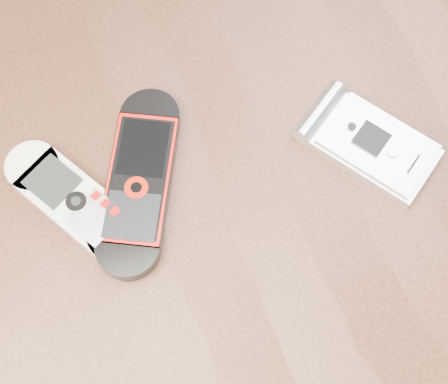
# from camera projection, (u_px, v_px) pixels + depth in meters

# --- Properties ---
(ground) EXTENTS (4.00, 4.00, 0.00)m
(ground) POSITION_uv_depth(u_px,v_px,m) (222.00, 338.00, 1.21)
(ground) COLOR #472B19
(ground) RESTS_ON ground
(table) EXTENTS (1.20, 0.80, 0.75)m
(table) POSITION_uv_depth(u_px,v_px,m) (219.00, 237.00, 0.62)
(table) COLOR black
(table) RESTS_ON ground
(nokia_white) EXTENTS (0.11, 0.14, 0.02)m
(nokia_white) POSITION_uv_depth(u_px,v_px,m) (74.00, 201.00, 0.51)
(nokia_white) COLOR beige
(nokia_white) RESTS_ON table
(nokia_black_red) EXTENTS (0.12, 0.17, 0.02)m
(nokia_black_red) POSITION_uv_depth(u_px,v_px,m) (140.00, 180.00, 0.52)
(nokia_black_red) COLOR black
(nokia_black_red) RESTS_ON table
(motorola_razr) EXTENTS (0.12, 0.13, 0.02)m
(motorola_razr) POSITION_uv_depth(u_px,v_px,m) (373.00, 145.00, 0.53)
(motorola_razr) COLOR silver
(motorola_razr) RESTS_ON table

